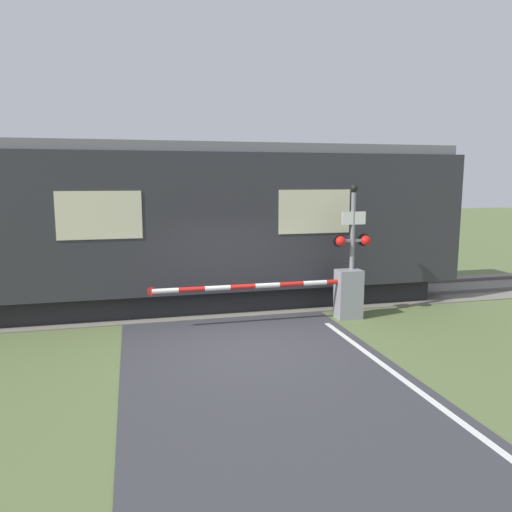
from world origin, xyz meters
The scene contains 5 objects.
ground_plane centered at (0.00, 0.00, 0.00)m, with size 80.00×80.00×0.00m, color #5B6B3D.
track_bed centered at (0.00, 3.63, 0.02)m, with size 36.00×3.20×0.13m.
train centered at (-2.83, 3.63, 2.15)m, with size 18.58×2.91×4.21m.
crossing_barrier centered at (2.52, 1.38, 0.65)m, with size 5.05×0.44×1.18m.
signal_post centered at (3.01, 1.51, 1.83)m, with size 0.95×0.26×3.21m.
Camera 1 is at (-2.13, -9.47, 3.35)m, focal length 35.00 mm.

